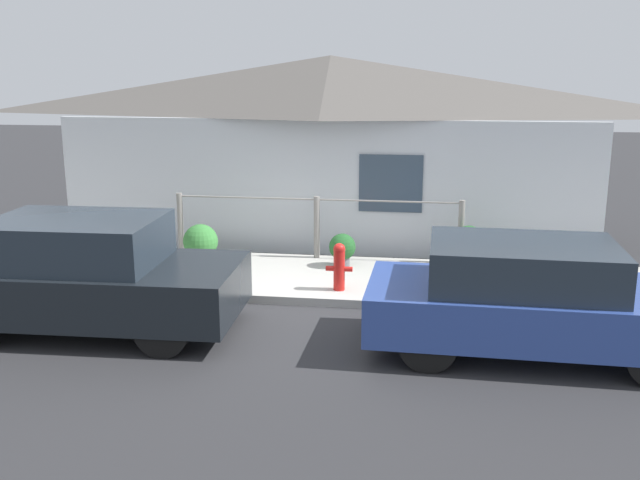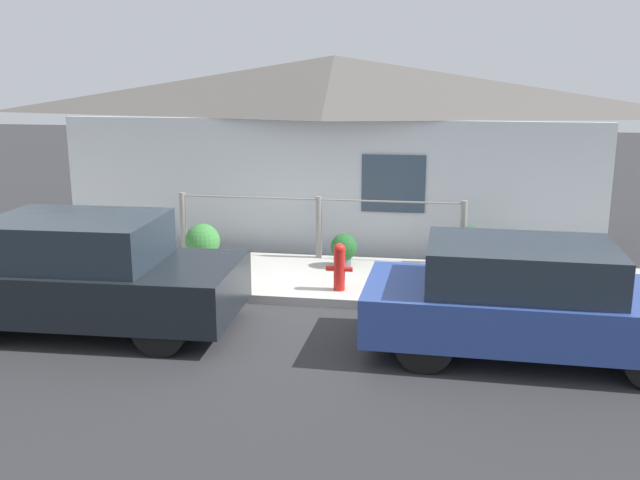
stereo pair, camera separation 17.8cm
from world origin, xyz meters
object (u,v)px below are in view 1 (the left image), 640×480
Objects in this scene: potted_plant_near_hydrant at (342,248)px; potted_plant_corner at (469,244)px; car_left at (87,275)px; fire_hydrant at (339,266)px; potted_plant_by_fence at (201,242)px; car_right at (530,298)px.

potted_plant_near_hydrant is 2.04m from potted_plant_corner.
car_left is 4.19m from potted_plant_near_hydrant.
fire_hydrant is 1.06× the size of potted_plant_by_fence.
fire_hydrant is at bearing 146.15° from car_right.
fire_hydrant is at bearing -85.54° from potted_plant_near_hydrant.
fire_hydrant is 2.68m from potted_plant_by_fence.
potted_plant_corner is (4.36, 0.42, 0.02)m from potted_plant_by_fence.
potted_plant_by_fence reaches higher than potted_plant_near_hydrant.
potted_plant_by_fence is (-2.43, 1.11, -0.01)m from fire_hydrant.
potted_plant_near_hydrant is 0.80× the size of potted_plant_corner.
potted_plant_by_fence is (-4.87, 2.84, -0.19)m from car_right.
car_right is 3.93m from potted_plant_near_hydrant.
car_right is 5.64m from potted_plant_by_fence.
car_right is at bearing -81.08° from potted_plant_corner.
fire_hydrant is 1.29× the size of potted_plant_near_hydrant.
potted_plant_near_hydrant is at bearing -172.49° from potted_plant_corner.
car_right is 2.99m from fire_hydrant.
car_left is 5.47× the size of fire_hydrant.
fire_hydrant is 1.28m from potted_plant_near_hydrant.
potted_plant_near_hydrant is at bearing 3.85° from potted_plant_by_fence.
potted_plant_by_fence is at bearing -176.15° from potted_plant_near_hydrant.
car_left reaches higher than potted_plant_by_fence.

